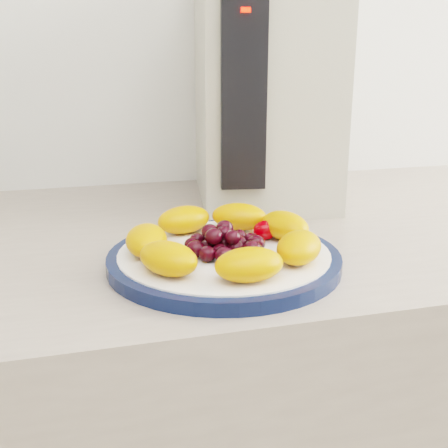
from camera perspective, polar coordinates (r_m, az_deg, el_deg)
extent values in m
cylinder|color=#0C183B|center=(0.64, 0.00, -3.63)|extent=(0.26, 0.26, 0.01)
cylinder|color=white|center=(0.64, 0.00, -3.55)|extent=(0.24, 0.24, 0.02)
cube|color=#B3AE9B|center=(0.92, 3.97, 13.60)|extent=(0.25, 0.31, 0.36)
cube|color=black|center=(0.77, 2.01, 13.30)|extent=(0.06, 0.03, 0.26)
cube|color=#FF0C05|center=(0.76, 2.21, 20.91)|extent=(0.01, 0.01, 0.01)
ellipsoid|color=orange|center=(0.68, 6.22, -0.17)|extent=(0.06, 0.08, 0.03)
ellipsoid|color=orange|center=(0.71, 1.56, 0.76)|extent=(0.08, 0.07, 0.03)
ellipsoid|color=orange|center=(0.70, -4.09, 0.45)|extent=(0.08, 0.07, 0.03)
ellipsoid|color=orange|center=(0.63, -7.88, -1.64)|extent=(0.06, 0.08, 0.03)
ellipsoid|color=orange|center=(0.57, -5.67, -3.49)|extent=(0.08, 0.08, 0.03)
ellipsoid|color=orange|center=(0.55, 2.57, -4.14)|extent=(0.07, 0.05, 0.03)
ellipsoid|color=orange|center=(0.61, 7.63, -2.36)|extent=(0.08, 0.08, 0.03)
ellipsoid|color=black|center=(0.63, 0.00, -2.03)|extent=(0.02, 0.02, 0.02)
ellipsoid|color=black|center=(0.64, 1.60, -1.98)|extent=(0.02, 0.02, 0.02)
ellipsoid|color=black|center=(0.65, 0.42, -1.54)|extent=(0.02, 0.02, 0.02)
ellipsoid|color=black|center=(0.65, -1.16, -1.62)|extent=(0.02, 0.02, 0.02)
ellipsoid|color=black|center=(0.63, -1.63, -2.28)|extent=(0.02, 0.02, 0.02)
ellipsoid|color=black|center=(0.62, -0.44, -2.70)|extent=(0.02, 0.02, 0.02)
ellipsoid|color=black|center=(0.62, 1.21, -2.47)|extent=(0.02, 0.02, 0.02)
ellipsoid|color=black|center=(0.65, 2.74, -1.60)|extent=(0.02, 0.02, 0.02)
ellipsoid|color=black|center=(0.66, 1.55, -1.25)|extent=(0.02, 0.02, 0.02)
ellipsoid|color=black|center=(0.67, 0.00, -1.01)|extent=(0.02, 0.02, 0.02)
ellipsoid|color=black|center=(0.66, -1.56, -1.25)|extent=(0.02, 0.02, 0.02)
ellipsoid|color=black|center=(0.65, -2.74, -1.62)|extent=(0.02, 0.02, 0.02)
ellipsoid|color=black|center=(0.64, -3.25, -2.12)|extent=(0.02, 0.02, 0.02)
ellipsoid|color=black|center=(0.62, -2.90, -2.56)|extent=(0.02, 0.02, 0.02)
ellipsoid|color=black|center=(0.61, -1.71, -3.07)|extent=(0.02, 0.02, 0.02)
ellipsoid|color=black|center=(0.60, 0.00, -3.18)|extent=(0.02, 0.02, 0.02)
ellipsoid|color=black|center=(0.61, 1.71, -3.11)|extent=(0.02, 0.02, 0.02)
ellipsoid|color=black|center=(0.62, 2.90, -2.55)|extent=(0.02, 0.02, 0.02)
ellipsoid|color=black|center=(0.63, 3.26, -2.00)|extent=(0.02, 0.02, 0.02)
ellipsoid|color=black|center=(0.63, 0.00, -0.94)|extent=(0.02, 0.02, 0.02)
ellipsoid|color=black|center=(0.65, 0.08, -0.43)|extent=(0.02, 0.02, 0.02)
ellipsoid|color=black|center=(0.64, -1.47, -0.76)|extent=(0.02, 0.02, 0.02)
ellipsoid|color=black|center=(0.62, -1.02, -1.30)|extent=(0.02, 0.02, 0.02)
ellipsoid|color=black|center=(0.62, 0.89, -1.37)|extent=(0.02, 0.02, 0.02)
ellipsoid|color=#CB0004|center=(0.68, 4.19, -0.62)|extent=(0.03, 0.03, 0.02)
ellipsoid|color=#CB0004|center=(0.69, 6.10, -0.29)|extent=(0.04, 0.04, 0.02)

